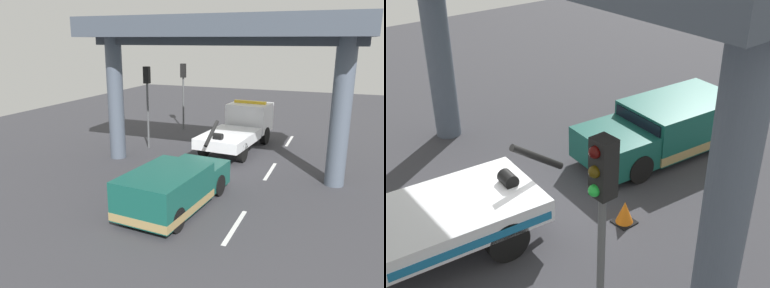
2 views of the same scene
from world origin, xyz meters
TOP-DOWN VIEW (x-y plane):
  - ground_plane at (0.00, 0.00)m, footprint 60.00×40.00m
  - lane_stripe_west at (-6.00, -2.49)m, footprint 2.60×0.16m
  - lane_stripe_mid at (0.00, -2.49)m, footprint 2.60×0.16m
  - towed_van_green at (-5.41, 0.01)m, footprint 5.37×2.62m
  - traffic_light_near at (1.52, 4.71)m, footprint 0.39×0.32m
  - traffic_cone_orange at (-1.82, 1.92)m, footprint 0.51×0.51m

SIDE VIEW (x-z plane):
  - ground_plane at x=0.00m, z-range -0.10..0.00m
  - lane_stripe_west at x=-6.00m, z-range 0.00..0.01m
  - lane_stripe_mid at x=0.00m, z-range 0.00..0.01m
  - traffic_cone_orange at x=-1.82m, z-range -0.02..0.59m
  - towed_van_green at x=-5.41m, z-range -0.01..1.57m
  - traffic_light_near at x=1.52m, z-range 1.03..5.57m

